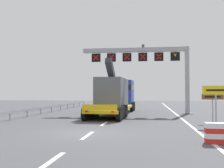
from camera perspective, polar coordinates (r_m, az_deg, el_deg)
ground at (r=14.97m, az=-5.70°, el=-10.34°), size 112.00×112.00×0.00m
lane_markings at (r=27.12m, az=1.08°, el=-6.47°), size 0.20×39.48×0.01m
edge_line_right at (r=26.64m, az=13.76°, el=-6.51°), size 0.20×63.00×0.01m
overhead_lane_gantry at (r=28.89m, az=7.66°, el=5.09°), size 11.48×0.90×7.29m
heavy_haul_truck_yellow at (r=28.07m, az=0.95°, el=-2.26°), size 3.47×14.14×5.30m
exit_sign_yellow at (r=19.08m, az=21.12°, el=-2.16°), size 1.72×0.15×2.67m
tourist_info_sign_brown at (r=21.18m, az=20.51°, el=-3.32°), size 1.56×0.15×2.12m
crash_barrier_striped at (r=12.78m, az=21.33°, el=-9.68°), size 1.01×0.52×0.90m
guardrail_left at (r=31.15m, az=-12.74°, el=-4.79°), size 0.13×33.49×0.76m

